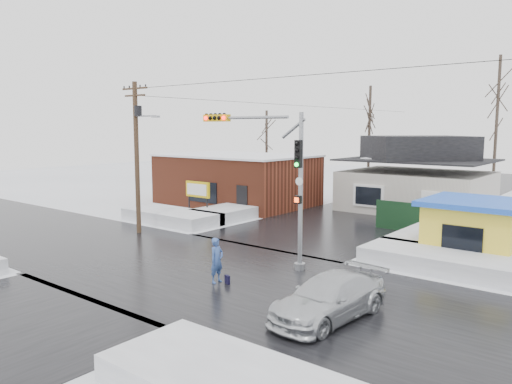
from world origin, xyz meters
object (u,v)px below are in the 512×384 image
Objects in this scene: utility_pole at (137,148)px; kiosk at (475,229)px; traffic_signal at (272,167)px; pedestrian at (217,261)px; car at (329,298)px; marquee_sign at (198,190)px.

utility_pole is 1.96× the size of kiosk.
pedestrian is at bearing -90.60° from traffic_signal.
traffic_signal is 10.39m from utility_pole.
kiosk is 2.48× the size of pedestrian.
kiosk is at bearing 20.44° from utility_pole.
utility_pole is 17.16m from car.
utility_pole is 1.83× the size of car.
traffic_signal is at bearing -29.72° from marquee_sign.
pedestrian is (-0.04, -3.67, -3.61)m from traffic_signal.
kiosk reaches higher than marquee_sign.
utility_pole is at bearing 169.11° from car.
car is (-1.52, -11.20, -0.75)m from kiosk.
utility_pole reaches higher than pedestrian.
pedestrian is (11.39, -10.19, -0.99)m from marquee_sign.
marquee_sign is 15.32m from pedestrian.
traffic_signal is 13.42m from marquee_sign.
marquee_sign reaches higher than car.
utility_pole is at bearing 177.05° from traffic_signal.
kiosk is (18.50, 0.50, -0.46)m from marquee_sign.
car is (5.58, -0.51, -0.21)m from pedestrian.
kiosk is at bearing 87.86° from car.
marquee_sign is at bearing 153.37° from car.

